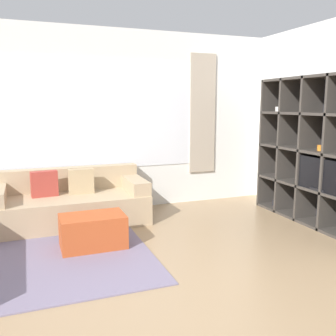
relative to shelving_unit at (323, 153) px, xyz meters
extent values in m
plane|color=#9E7F5B|center=(-2.65, -1.46, -0.98)|extent=(16.00, 16.00, 0.00)
cube|color=white|center=(-2.65, 1.75, 0.37)|extent=(6.82, 0.07, 2.70)
cube|color=white|center=(-2.65, 1.71, 0.47)|extent=(3.09, 0.01, 1.60)
cube|color=#B2A38E|center=(-0.93, 1.70, 0.47)|extent=(0.44, 0.03, 1.90)
cube|color=white|center=(0.20, 0.13, 0.37)|extent=(0.07, 4.37, 2.70)
cube|color=slate|center=(-3.84, 0.24, -0.97)|extent=(2.82, 2.34, 0.01)
cube|color=#232328|center=(0.15, 0.00, 0.01)|extent=(0.02, 2.22, 1.97)
cube|color=#3D3833|center=(-0.03, -0.22, 0.01)|extent=(0.39, 0.04, 1.97)
cube|color=#3D3833|center=(-0.03, 0.22, 0.01)|extent=(0.39, 0.04, 1.97)
cube|color=#3D3833|center=(-0.03, 0.67, 0.01)|extent=(0.39, 0.04, 1.97)
cube|color=#3D3833|center=(-0.03, 1.11, 0.01)|extent=(0.39, 0.04, 1.97)
cube|color=#3D3833|center=(-0.03, 0.00, -0.96)|extent=(0.39, 2.22, 0.04)
cube|color=#3D3833|center=(-0.03, 0.00, -0.48)|extent=(0.39, 2.22, 0.04)
cube|color=#3D3833|center=(-0.03, 0.00, 0.01)|extent=(0.39, 2.22, 0.04)
cube|color=#3D3833|center=(-0.03, 0.00, 0.50)|extent=(0.39, 2.22, 0.04)
cube|color=#3D3833|center=(-0.03, 0.00, 0.98)|extent=(0.39, 2.22, 0.04)
cube|color=black|center=(-0.18, -0.16, -0.26)|extent=(0.04, 0.71, 0.42)
cube|color=black|center=(-0.16, -0.16, -0.45)|extent=(0.10, 0.24, 0.03)
cylinder|color=orange|center=(-0.05, 0.00, 0.06)|extent=(0.07, 0.07, 0.07)
cylinder|color=white|center=(-0.05, 0.91, 0.56)|extent=(0.10, 0.10, 0.07)
cylinder|color=#232328|center=(-0.05, 0.87, -0.88)|extent=(0.06, 0.06, 0.11)
cube|color=#232328|center=(-0.05, 0.87, -0.90)|extent=(0.07, 0.07, 0.09)
cube|color=tan|center=(-3.13, 1.20, -0.78)|extent=(2.04, 0.91, 0.39)
cube|color=tan|center=(-3.13, 1.57, -0.42)|extent=(2.04, 0.18, 0.33)
cube|color=tan|center=(-2.23, 1.20, -0.49)|extent=(0.24, 0.85, 0.18)
cube|color=tan|center=(-2.96, 1.29, -0.42)|extent=(0.34, 0.13, 0.34)
cube|color=#AD3D33|center=(-3.44, 1.29, -0.42)|extent=(0.35, 0.15, 0.34)
cube|color=#B74C23|center=(-2.99, 0.24, -0.79)|extent=(0.71, 0.45, 0.38)
camera|label=1|loc=(-3.63, -3.83, 0.62)|focal=40.00mm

